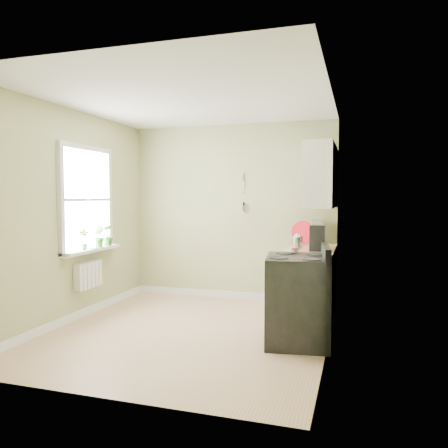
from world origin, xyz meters
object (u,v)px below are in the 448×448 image
(kettle, at_px, (297,241))
(coffee_maker, at_px, (317,239))
(stove, at_px, (298,299))
(stand_mixer, at_px, (317,232))

(kettle, relative_size, coffee_maker, 0.60)
(stove, xyz_separation_m, kettle, (-0.15, 1.03, 0.53))
(stand_mixer, bearing_deg, stove, -91.30)
(stove, distance_m, stand_mixer, 1.86)
(coffee_maker, bearing_deg, kettle, 146.52)
(stove, bearing_deg, kettle, 98.42)
(stand_mixer, distance_m, coffee_maker, 0.91)
(kettle, bearing_deg, coffee_maker, -33.48)
(stove, height_order, stand_mixer, stand_mixer)
(stand_mixer, xyz_separation_m, coffee_maker, (0.08, -0.91, -0.01))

